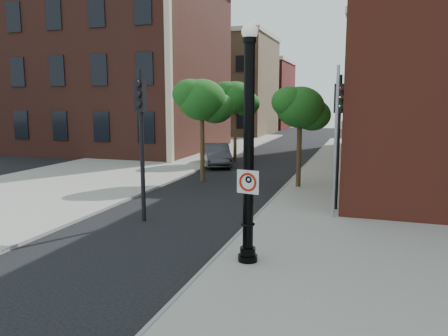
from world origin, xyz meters
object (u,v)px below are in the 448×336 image
(traffic_signal_left, at_px, (141,121))
(traffic_signal_right, at_px, (339,121))
(parked_car, at_px, (217,155))
(no_parking_sign, at_px, (248,182))
(lamppost, at_px, (249,158))

(traffic_signal_left, height_order, traffic_signal_right, traffic_signal_left)
(parked_car, bearing_deg, traffic_signal_right, -74.22)
(traffic_signal_left, bearing_deg, no_parking_sign, -32.83)
(traffic_signal_right, bearing_deg, parked_car, 146.73)
(parked_car, xyz_separation_m, traffic_signal_right, (8.47, -10.04, 2.86))
(lamppost, relative_size, parked_car, 1.39)
(lamppost, relative_size, traffic_signal_right, 1.18)
(no_parking_sign, xyz_separation_m, parked_car, (-6.67, 16.78, -1.57))
(no_parking_sign, relative_size, traffic_signal_left, 0.11)
(no_parking_sign, bearing_deg, parked_car, 121.97)
(lamppost, xyz_separation_m, traffic_signal_left, (-4.76, 2.99, 0.77))
(lamppost, height_order, traffic_signal_left, lamppost)
(lamppost, distance_m, no_parking_sign, 0.61)
(parked_car, bearing_deg, lamppost, -92.61)
(traffic_signal_left, bearing_deg, lamppost, -31.63)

